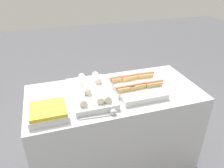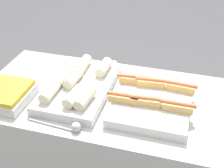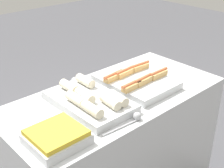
{
  "view_description": "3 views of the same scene",
  "coord_description": "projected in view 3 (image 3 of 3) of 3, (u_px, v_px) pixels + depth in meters",
  "views": [
    {
      "loc": [
        -0.49,
        -1.47,
        1.86
      ],
      "look_at": [
        -0.02,
        0.0,
        1.01
      ],
      "focal_mm": 35.0,
      "sensor_mm": 36.0,
      "label": 1
    },
    {
      "loc": [
        0.33,
        -1.24,
        1.87
      ],
      "look_at": [
        -0.02,
        0.0,
        1.01
      ],
      "focal_mm": 50.0,
      "sensor_mm": 36.0,
      "label": 2
    },
    {
      "loc": [
        -1.16,
        -1.25,
        1.86
      ],
      "look_at": [
        -0.02,
        0.0,
        1.01
      ],
      "focal_mm": 50.0,
      "sensor_mm": 36.0,
      "label": 3
    }
  ],
  "objects": [
    {
      "name": "serving_spoon_near",
      "position": [
        134.0,
        118.0,
        1.66
      ],
      "size": [
        0.26,
        0.05,
        0.05
      ],
      "color": "#B2B5BA",
      "rests_on": "counter"
    },
    {
      "name": "serving_spoon_far",
      "position": [
        71.0,
        82.0,
        2.05
      ],
      "size": [
        0.28,
        0.05,
        0.05
      ],
      "color": "#B2B5BA",
      "rests_on": "counter"
    },
    {
      "name": "tray_wraps",
      "position": [
        90.0,
        100.0,
        1.79
      ],
      "size": [
        0.32,
        0.52,
        0.1
      ],
      "color": "silver",
      "rests_on": "counter"
    },
    {
      "name": "tray_hotdogs",
      "position": [
        136.0,
        81.0,
        2.03
      ],
      "size": [
        0.41,
        0.49,
        0.1
      ],
      "color": "silver",
      "rests_on": "counter"
    },
    {
      "name": "tray_side_front",
      "position": [
        57.0,
        137.0,
        1.48
      ],
      "size": [
        0.26,
        0.25,
        0.07
      ],
      "color": "silver",
      "rests_on": "counter"
    },
    {
      "name": "counter",
      "position": [
        114.0,
        154.0,
        2.15
      ],
      "size": [
        1.43,
        0.68,
        0.93
      ],
      "color": "silver",
      "rests_on": "ground_plane"
    }
  ]
}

